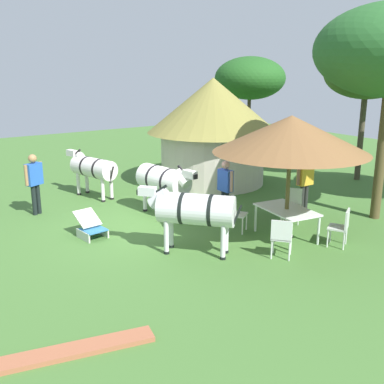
{
  "coord_description": "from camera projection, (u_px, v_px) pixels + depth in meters",
  "views": [
    {
      "loc": [
        10.22,
        -5.42,
        4.08
      ],
      "look_at": [
        0.95,
        0.85,
        1.0
      ],
      "focal_mm": 43.17,
      "sensor_mm": 36.0,
      "label": 1
    }
  ],
  "objects": [
    {
      "name": "acacia_tree_right_background",
      "position": [
        250.0,
        78.0,
        20.72
      ],
      "size": [
        3.18,
        3.18,
        4.47
      ],
      "color": "#48392F",
      "rests_on": "ground_plane"
    },
    {
      "name": "zebra_toward_hut",
      "position": [
        194.0,
        210.0,
        10.12
      ],
      "size": [
        1.91,
        1.78,
        1.55
      ],
      "rotation": [
        0.0,
        0.0,
        2.31
      ],
      "color": "silver",
      "rests_on": "ground_plane"
    },
    {
      "name": "standing_watcher",
      "position": [
        34.0,
        179.0,
        12.82
      ],
      "size": [
        0.4,
        0.56,
        1.72
      ],
      "rotation": [
        0.0,
        0.0,
        -1.11
      ],
      "color": "black",
      "rests_on": "ground_plane"
    },
    {
      "name": "brick_patio_kerb",
      "position": [
        60.0,
        353.0,
        6.7
      ],
      "size": [
        0.94,
        2.81,
        0.08
      ],
      "primitive_type": "cube",
      "rotation": [
        0.0,
        0.0,
        1.36
      ],
      "color": "#A55E3F",
      "rests_on": "ground_plane"
    },
    {
      "name": "patio_chair_west_end",
      "position": [
        342.0,
        225.0,
        10.63
      ],
      "size": [
        0.58,
        0.59,
        0.9
      ],
      "rotation": [
        0.0,
        0.0,
        -4.19
      ],
      "color": "silver",
      "rests_on": "ground_plane"
    },
    {
      "name": "patio_chair_near_lawn",
      "position": [
        235.0,
        211.0,
        11.64
      ],
      "size": [
        0.59,
        0.6,
        0.9
      ],
      "rotation": [
        0.0,
        0.0,
        -0.97
      ],
      "color": "silver",
      "rests_on": "ground_plane"
    },
    {
      "name": "patio_chair_east_end",
      "position": [
        293.0,
        203.0,
        12.36
      ],
      "size": [
        0.6,
        0.6,
        0.9
      ],
      "rotation": [
        0.0,
        0.0,
        -2.49
      ],
      "color": "silver",
      "rests_on": "ground_plane"
    },
    {
      "name": "patio_dining_table",
      "position": [
        287.0,
        212.0,
        11.14
      ],
      "size": [
        1.64,
        1.12,
        0.74
      ],
      "rotation": [
        0.0,
        0.0,
        -0.13
      ],
      "color": "silver",
      "rests_on": "ground_plane"
    },
    {
      "name": "striped_lounge_chair",
      "position": [
        91.0,
        227.0,
        11.3
      ],
      "size": [
        0.88,
        0.64,
        0.61
      ],
      "rotation": [
        0.0,
        0.0,
        4.85
      ],
      "color": "teal",
      "rests_on": "ground_plane"
    },
    {
      "name": "guest_beside_umbrella",
      "position": [
        305.0,
        179.0,
        12.83
      ],
      "size": [
        0.23,
        0.61,
        1.72
      ],
      "rotation": [
        0.0,
        0.0,
        4.7
      ],
      "color": "#242624",
      "rests_on": "ground_plane"
    },
    {
      "name": "zebra_nearest_camera",
      "position": [
        164.0,
        181.0,
        12.78
      ],
      "size": [
        2.26,
        0.97,
        1.53
      ],
      "rotation": [
        0.0,
        0.0,
        4.88
      ],
      "color": "silver",
      "rests_on": "ground_plane"
    },
    {
      "name": "ground_plane",
      "position": [
        145.0,
        225.0,
        12.18
      ],
      "size": [
        36.0,
        36.0,
        0.0
      ],
      "primitive_type": "plane",
      "color": "#436F31"
    },
    {
      "name": "acacia_tree_far_lawn",
      "position": [
        367.0,
        74.0,
        16.08
      ],
      "size": [
        2.95,
        2.95,
        4.69
      ],
      "color": "#423B2C",
      "rests_on": "ground_plane"
    },
    {
      "name": "patio_chair_near_hut",
      "position": [
        281.0,
        236.0,
        9.97
      ],
      "size": [
        0.61,
        0.6,
        0.9
      ],
      "rotation": [
        0.0,
        0.0,
        0.7
      ],
      "color": "silver",
      "rests_on": "ground_plane"
    },
    {
      "name": "guest_behind_table",
      "position": [
        225.0,
        185.0,
        12.35
      ],
      "size": [
        0.59,
        0.22,
        1.64
      ],
      "rotation": [
        0.0,
        0.0,
        3.16
      ],
      "color": "black",
      "rests_on": "ground_plane"
    },
    {
      "name": "shade_umbrella",
      "position": [
        291.0,
        134.0,
        10.64
      ],
      "size": [
        3.64,
        3.64,
        2.98
      ],
      "color": "brown",
      "rests_on": "ground_plane"
    },
    {
      "name": "thatched_hut",
      "position": [
        213.0,
        126.0,
        16.09
      ],
      "size": [
        4.58,
        4.58,
        3.68
      ],
      "rotation": [
        0.0,
        0.0,
        3.44
      ],
      "color": "beige",
      "rests_on": "ground_plane"
    },
    {
      "name": "zebra_by_umbrella",
      "position": [
        92.0,
        168.0,
        14.58
      ],
      "size": [
        2.23,
        1.04,
        1.48
      ],
      "rotation": [
        0.0,
        0.0,
        1.85
      ],
      "color": "silver",
      "rests_on": "ground_plane"
    }
  ]
}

